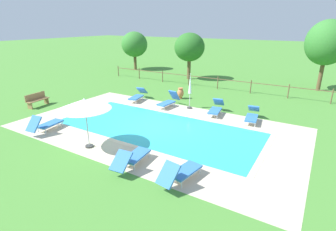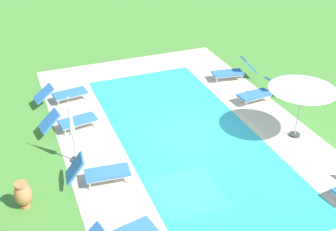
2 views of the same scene
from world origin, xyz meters
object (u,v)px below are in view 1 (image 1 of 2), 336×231
sun_lounger_south_near_corner (138,95)px  patio_umbrella_open_foreground (85,104)px  sun_lounger_north_mid (181,172)px  sun_lounger_south_far (216,108)px  tree_west_mid (134,44)px  tree_centre (327,43)px  sun_lounger_north_near_steps (169,101)px  sun_lounger_north_end (132,157)px  patio_umbrella_closed_row_west (190,88)px  terracotta_urn_near_fence (180,93)px  wooden_bench_lawn_side (37,99)px  sun_lounger_north_far (252,115)px  tree_far_west (189,47)px  sun_lounger_south_mid (46,124)px

sun_lounger_south_near_corner → patio_umbrella_open_foreground: bearing=-69.2°
sun_lounger_north_mid → sun_lounger_south_far: bearing=102.2°
sun_lounger_north_mid → tree_west_mid: tree_west_mid is taller
sun_lounger_north_mid → tree_centre: (3.40, 17.19, 3.38)m
sun_lounger_north_near_steps → sun_lounger_north_end: 7.61m
patio_umbrella_closed_row_west → terracotta_urn_near_fence: bearing=133.3°
sun_lounger_south_far → patio_umbrella_open_foreground: 7.93m
sun_lounger_north_end → wooden_bench_lawn_side: (-10.15, 2.73, 0.09)m
sun_lounger_north_far → tree_far_west: size_ratio=0.47×
sun_lounger_north_far → sun_lounger_south_near_corner: sun_lounger_south_near_corner is taller
sun_lounger_south_near_corner → sun_lounger_north_end: bearing=-53.8°
sun_lounger_north_near_steps → tree_west_mid: (-10.94, 10.45, 2.48)m
patio_umbrella_open_foreground → wooden_bench_lawn_side: (-7.50, 2.46, -1.52)m
sun_lounger_south_mid → tree_west_mid: tree_west_mid is taller
patio_umbrella_open_foreground → wooden_bench_lawn_side: patio_umbrella_open_foreground is taller
wooden_bench_lawn_side → tree_far_west: (4.52, 13.10, 2.57)m
sun_lounger_north_far → wooden_bench_lawn_side: bearing=-160.6°
sun_lounger_north_mid → patio_umbrella_open_foreground: size_ratio=0.88×
sun_lounger_north_near_steps → wooden_bench_lawn_side: size_ratio=1.22×
sun_lounger_north_mid → tree_centre: tree_centre is taller
sun_lounger_north_near_steps → terracotta_urn_near_fence: (-0.27, 2.11, 0.03)m
patio_umbrella_open_foreground → tree_west_mid: 20.49m
sun_lounger_north_mid → patio_umbrella_closed_row_west: (-3.45, 7.51, 0.97)m
wooden_bench_lawn_side → tree_far_west: tree_far_west is taller
sun_lounger_north_end → tree_centre: bearing=72.3°
sun_lounger_south_near_corner → sun_lounger_south_mid: bearing=-94.8°
sun_lounger_south_far → tree_centre: size_ratio=0.37×
sun_lounger_north_far → sun_lounger_north_end: sun_lounger_north_end is taller
sun_lounger_north_far → wooden_bench_lawn_side: (-12.85, -4.51, 0.10)m
sun_lounger_north_far → tree_far_west: 12.25m
sun_lounger_north_far → sun_lounger_south_mid: bearing=-141.4°
sun_lounger_north_near_steps → tree_centre: tree_centre is taller
sun_lounger_north_mid → sun_lounger_north_far: (0.60, 7.21, -0.02)m
sun_lounger_south_mid → tree_far_west: size_ratio=0.44×
sun_lounger_south_near_corner → terracotta_urn_near_fence: size_ratio=2.57×
wooden_bench_lawn_side → terracotta_urn_near_fence: (7.21, 6.50, -0.04)m
wooden_bench_lawn_side → tree_far_west: size_ratio=0.35×
patio_umbrella_open_foreground → tree_west_mid: size_ratio=0.52×
sun_lounger_south_near_corner → wooden_bench_lawn_side: 6.63m
sun_lounger_south_mid → sun_lounger_south_near_corner: bearing=85.2°
sun_lounger_south_near_corner → sun_lounger_north_far: bearing=-0.1°
sun_lounger_north_mid → patio_umbrella_closed_row_west: size_ratio=0.88×
sun_lounger_south_mid → sun_lounger_south_far: size_ratio=0.95×
sun_lounger_north_mid → sun_lounger_north_far: size_ratio=0.95×
sun_lounger_north_near_steps → sun_lounger_north_mid: 8.55m
sun_lounger_north_near_steps → sun_lounger_south_near_corner: (-2.63, 0.13, -0.02)m
sun_lounger_south_near_corner → tree_far_west: size_ratio=0.47×
tree_far_west → tree_west_mid: 8.17m
sun_lounger_north_mid → sun_lounger_north_end: (-2.10, -0.03, -0.02)m
sun_lounger_south_far → sun_lounger_north_end: bearing=-94.0°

